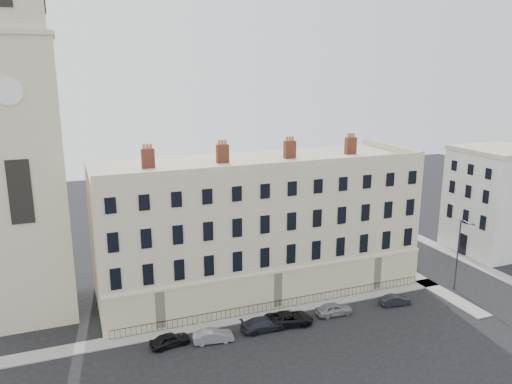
# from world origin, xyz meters

# --- Properties ---
(ground) EXTENTS (160.00, 160.00, 0.00)m
(ground) POSITION_xyz_m (0.00, 0.00, 0.00)
(ground) COLOR black
(ground) RESTS_ON ground
(terrace) EXTENTS (36.22, 12.22, 17.00)m
(terrace) POSITION_xyz_m (-5.97, 11.97, 7.50)
(terrace) COLOR beige
(terrace) RESTS_ON ground
(church_tower) EXTENTS (8.00, 8.13, 44.00)m
(church_tower) POSITION_xyz_m (-30.00, 14.00, 18.66)
(church_tower) COLOR beige
(church_tower) RESTS_ON ground
(adjacent_building) EXTENTS (10.00, 10.00, 14.00)m
(adjacent_building) POSITION_xyz_m (29.00, 11.00, 7.00)
(adjacent_building) COLOR silver
(adjacent_building) RESTS_ON ground
(pavement_terrace) EXTENTS (48.00, 2.00, 0.12)m
(pavement_terrace) POSITION_xyz_m (-10.00, 5.00, 0.06)
(pavement_terrace) COLOR gray
(pavement_terrace) RESTS_ON ground
(pavement_east_return) EXTENTS (2.00, 24.00, 0.12)m
(pavement_east_return) POSITION_xyz_m (13.00, 8.00, 0.06)
(pavement_east_return) COLOR gray
(pavement_east_return) RESTS_ON ground
(pavement_adjacent) EXTENTS (2.00, 20.00, 0.12)m
(pavement_adjacent) POSITION_xyz_m (23.00, 10.00, 0.06)
(pavement_adjacent) COLOR gray
(pavement_adjacent) RESTS_ON ground
(railings) EXTENTS (35.00, 0.04, 0.96)m
(railings) POSITION_xyz_m (-6.00, 5.40, 0.55)
(railings) COLOR black
(railings) RESTS_ON ground
(car_a) EXTENTS (3.93, 2.08, 1.27)m
(car_a) POSITION_xyz_m (-18.34, 2.47, 0.64)
(car_a) COLOR black
(car_a) RESTS_ON ground
(car_b) EXTENTS (3.91, 1.79, 1.24)m
(car_b) POSITION_xyz_m (-14.44, 1.70, 0.62)
(car_b) COLOR gray
(car_b) RESTS_ON ground
(car_c) EXTENTS (4.57, 1.90, 1.32)m
(car_c) POSITION_xyz_m (-9.22, 2.01, 0.66)
(car_c) COLOR black
(car_c) RESTS_ON ground
(car_d) EXTENTS (5.18, 2.95, 1.36)m
(car_d) POSITION_xyz_m (-6.45, 2.08, 0.68)
(car_d) COLOR black
(car_d) RESTS_ON ground
(car_e) EXTENTS (3.98, 1.78, 1.33)m
(car_e) POSITION_xyz_m (-1.21, 2.25, 0.66)
(car_e) COLOR gray
(car_e) RESTS_ON ground
(car_f) EXTENTS (3.48, 1.60, 1.11)m
(car_f) POSITION_xyz_m (6.12, 1.83, 0.55)
(car_f) COLOR black
(car_f) RESTS_ON ground
(streetlamp) EXTENTS (0.67, 1.77, 8.40)m
(streetlamp) POSITION_xyz_m (15.03, 2.55, 4.66)
(streetlamp) COLOR #333339
(streetlamp) RESTS_ON ground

